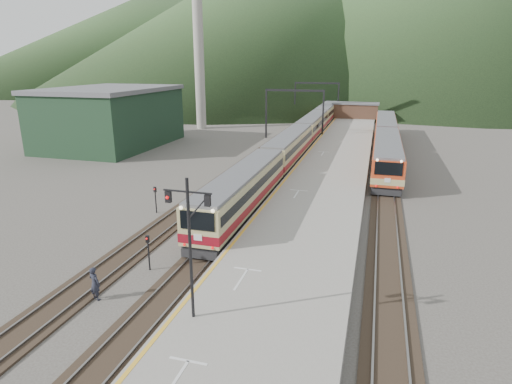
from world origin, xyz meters
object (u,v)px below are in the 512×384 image
(second_train, at_px, (386,139))
(signal_mast, at_px, (189,235))
(main_train, at_px, (303,136))
(worker, at_px, (95,283))

(second_train, distance_m, signal_mast, 45.64)
(second_train, bearing_deg, signal_mast, -101.07)
(main_train, relative_size, second_train, 1.84)
(second_train, relative_size, signal_mast, 6.25)
(signal_mast, bearing_deg, second_train, 78.93)
(second_train, xyz_separation_m, signal_mast, (-8.75, -44.70, 2.96))
(worker, bearing_deg, main_train, -78.86)
(main_train, bearing_deg, second_train, -0.95)
(signal_mast, bearing_deg, worker, 166.92)
(main_train, relative_size, signal_mast, 11.50)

